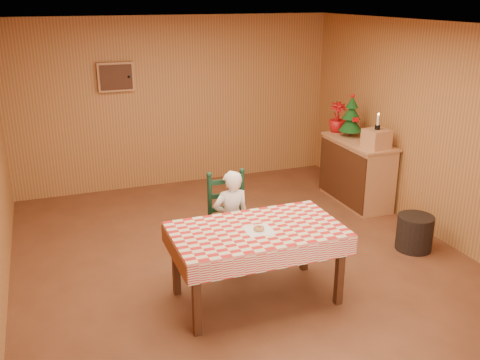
# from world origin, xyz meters

# --- Properties ---
(ground) EXTENTS (6.00, 6.00, 0.00)m
(ground) POSITION_xyz_m (0.00, 0.00, 0.00)
(ground) COLOR brown
(ground) RESTS_ON ground
(cabin_walls) EXTENTS (5.10, 6.05, 2.65)m
(cabin_walls) POSITION_xyz_m (-0.00, 0.53, 1.83)
(cabin_walls) COLOR #B67941
(cabin_walls) RESTS_ON ground
(dining_table) EXTENTS (1.66, 0.96, 0.77)m
(dining_table) POSITION_xyz_m (-0.16, -0.69, 0.69)
(dining_table) COLOR #452312
(dining_table) RESTS_ON ground
(ladder_chair) EXTENTS (0.44, 0.40, 1.08)m
(ladder_chair) POSITION_xyz_m (-0.16, 0.10, 0.50)
(ladder_chair) COLOR black
(ladder_chair) RESTS_ON ground
(seated_child) EXTENTS (0.41, 0.27, 1.12)m
(seated_child) POSITION_xyz_m (-0.16, 0.04, 0.56)
(seated_child) COLOR white
(seated_child) RESTS_ON ground
(napkin) EXTENTS (0.26, 0.26, 0.00)m
(napkin) POSITION_xyz_m (-0.16, -0.74, 0.77)
(napkin) COLOR white
(napkin) RESTS_ON dining_table
(donut) EXTENTS (0.12, 0.12, 0.04)m
(donut) POSITION_xyz_m (-0.16, -0.74, 0.79)
(donut) COLOR #C48146
(donut) RESTS_ON napkin
(shelf_unit) EXTENTS (0.54, 1.24, 0.93)m
(shelf_unit) POSITION_xyz_m (2.19, 1.25, 0.47)
(shelf_unit) COLOR tan
(shelf_unit) RESTS_ON ground
(crate) EXTENTS (0.33, 0.33, 0.25)m
(crate) POSITION_xyz_m (2.20, 0.85, 1.06)
(crate) COLOR tan
(crate) RESTS_ON shelf_unit
(christmas_tree) EXTENTS (0.34, 0.34, 0.62)m
(christmas_tree) POSITION_xyz_m (2.20, 1.50, 1.21)
(christmas_tree) COLOR #452312
(christmas_tree) RESTS_ON shelf_unit
(flower_arrangement) EXTENTS (0.31, 0.31, 0.45)m
(flower_arrangement) POSITION_xyz_m (2.15, 1.80, 1.15)
(flower_arrangement) COLOR #B01011
(flower_arrangement) RESTS_ON shelf_unit
(candle_set) EXTENTS (0.07, 0.07, 0.22)m
(candle_set) POSITION_xyz_m (2.20, 0.85, 1.24)
(candle_set) COLOR black
(candle_set) RESTS_ON crate
(storage_bin) EXTENTS (0.54, 0.54, 0.42)m
(storage_bin) POSITION_xyz_m (2.02, -0.33, 0.21)
(storage_bin) COLOR black
(storage_bin) RESTS_ON ground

